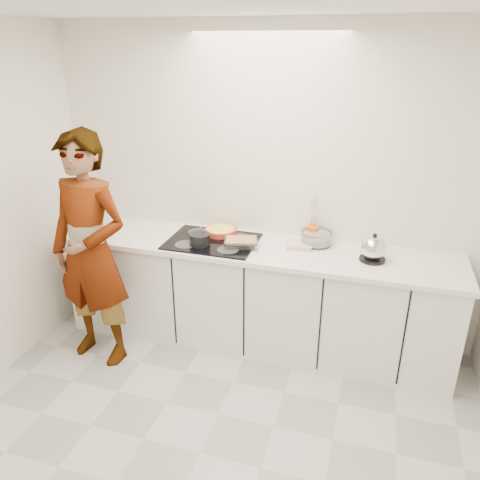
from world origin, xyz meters
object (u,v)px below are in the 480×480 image
(saucepan, at_px, (200,239))
(baking_dish, at_px, (241,242))
(cook, at_px, (90,252))
(mixing_bowl, at_px, (316,238))
(utensil_crock, at_px, (312,234))
(tart_dish, at_px, (221,231))
(hob, at_px, (212,241))
(kettle, at_px, (373,249))

(saucepan, bearing_deg, baking_dish, 14.79)
(saucepan, relative_size, cook, 0.11)
(mixing_bowl, height_order, utensil_crock, utensil_crock)
(tart_dish, height_order, mixing_bowl, mixing_bowl)
(baking_dish, bearing_deg, cook, -155.07)
(hob, bearing_deg, cook, -147.59)
(kettle, bearing_deg, utensil_crock, 154.11)
(baking_dish, relative_size, cook, 0.16)
(hob, distance_m, mixing_bowl, 0.85)
(saucepan, distance_m, mixing_bowl, 0.94)
(tart_dish, xyz_separation_m, utensil_crock, (0.76, 0.09, 0.03))
(hob, xyz_separation_m, saucepan, (-0.07, -0.11, 0.05))
(tart_dish, xyz_separation_m, cook, (-0.83, -0.68, -0.01))
(tart_dish, xyz_separation_m, baking_dish, (0.23, -0.19, 0.00))
(mixing_bowl, xyz_separation_m, cook, (-1.63, -0.71, -0.03))
(saucepan, relative_size, kettle, 0.89)
(hob, bearing_deg, saucepan, -122.83)
(hob, distance_m, saucepan, 0.14)
(mixing_bowl, distance_m, cook, 1.78)
(hob, xyz_separation_m, tart_dish, (0.02, 0.17, 0.03))
(hob, relative_size, baking_dish, 2.34)
(mixing_bowl, bearing_deg, hob, -166.43)
(baking_dish, xyz_separation_m, mixing_bowl, (0.57, 0.22, 0.01))
(saucepan, distance_m, utensil_crock, 0.92)
(baking_dish, distance_m, mixing_bowl, 0.61)
(baking_dish, relative_size, mixing_bowl, 1.23)
(tart_dish, height_order, baking_dish, baking_dish)
(mixing_bowl, height_order, kettle, kettle)
(hob, bearing_deg, baking_dish, -4.77)
(tart_dish, height_order, saucepan, saucepan)
(saucepan, bearing_deg, mixing_bowl, 18.84)
(tart_dish, relative_size, utensil_crock, 2.72)
(kettle, distance_m, cook, 2.15)
(utensil_crock, height_order, cook, cook)
(mixing_bowl, bearing_deg, utensil_crock, 125.74)
(cook, bearing_deg, mixing_bowl, 30.47)
(saucepan, height_order, mixing_bowl, saucepan)
(kettle, relative_size, cook, 0.13)
(hob, height_order, tart_dish, tart_dish)
(hob, height_order, saucepan, saucepan)
(saucepan, bearing_deg, hob, 57.17)
(hob, height_order, utensil_crock, utensil_crock)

